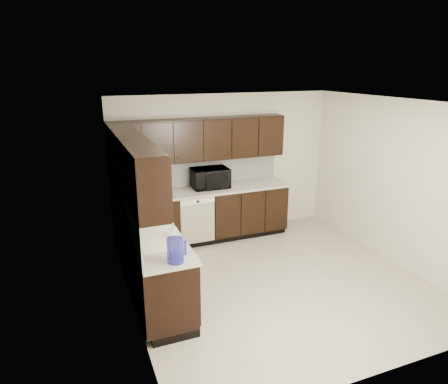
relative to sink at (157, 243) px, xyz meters
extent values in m
plane|color=#AEA590|center=(1.68, 0.01, -0.88)|extent=(4.00, 4.00, 0.00)
plane|color=white|center=(1.68, 0.01, 1.62)|extent=(4.00, 4.00, 0.00)
cube|color=beige|center=(1.68, 2.01, 0.37)|extent=(4.00, 0.02, 2.50)
cube|color=beige|center=(-0.32, 0.01, 0.37)|extent=(0.02, 4.00, 2.50)
cube|color=beige|center=(3.68, 0.01, 0.37)|extent=(0.02, 4.00, 2.50)
cube|color=beige|center=(1.68, -1.99, 0.37)|extent=(4.00, 0.02, 2.50)
cube|color=black|center=(1.18, 1.71, -0.43)|extent=(3.00, 0.60, 0.90)
cube|color=black|center=(-0.02, 0.31, -0.43)|extent=(0.60, 2.20, 0.90)
cube|color=black|center=(1.18, 1.74, -0.83)|extent=(3.00, 0.54, 0.10)
cube|color=black|center=(0.01, 0.31, -0.83)|extent=(0.54, 2.20, 0.10)
cube|color=#B4AB9D|center=(1.18, 1.71, 0.04)|extent=(3.03, 0.63, 0.04)
cube|color=#B4AB9D|center=(-0.02, 0.31, 0.04)|extent=(0.63, 2.23, 0.04)
cube|color=white|center=(1.18, 2.00, 0.30)|extent=(3.00, 0.02, 0.48)
cube|color=white|center=(-0.31, 0.61, 0.30)|extent=(0.02, 2.80, 0.48)
cube|color=black|center=(1.18, 1.85, 0.89)|extent=(3.00, 0.33, 0.70)
cube|color=black|center=(-0.15, 0.45, 0.89)|extent=(0.33, 2.47, 0.70)
cube|color=#FBEFCD|center=(0.98, 1.42, -0.38)|extent=(0.58, 0.02, 0.78)
cube|color=#FBEFCD|center=(0.98, 1.42, -0.04)|extent=(0.58, 0.03, 0.08)
cylinder|color=black|center=(0.98, 1.40, -0.04)|extent=(0.04, 0.02, 0.04)
cube|color=#FBEFCD|center=(0.00, 0.01, 0.06)|extent=(0.54, 0.82, 0.03)
cube|color=#FBEFCD|center=(0.00, -0.19, -0.02)|extent=(0.42, 0.34, 0.16)
cube|color=#FBEFCD|center=(0.00, 0.21, -0.02)|extent=(0.42, 0.34, 0.16)
cylinder|color=silver|center=(-0.22, 0.01, 0.19)|extent=(0.03, 0.03, 0.26)
cylinder|color=silver|center=(-0.17, 0.01, 0.31)|extent=(0.14, 0.02, 0.02)
cylinder|color=#B2B2B7|center=(0.00, -0.19, 0.01)|extent=(0.20, 0.20, 0.10)
imported|color=black|center=(1.32, 1.75, 0.23)|extent=(0.62, 0.43, 0.34)
imported|color=gray|center=(0.19, -0.10, 0.16)|extent=(0.11, 0.11, 0.20)
imported|color=gray|center=(-0.20, 0.62, 0.18)|extent=(0.11, 0.11, 0.25)
cube|color=#B5B5B7|center=(-0.07, 1.74, 0.16)|extent=(0.32, 0.25, 0.20)
cube|color=white|center=(-0.03, 0.80, 0.16)|extent=(0.63, 0.56, 0.20)
cylinder|color=navy|center=(0.05, -0.69, 0.19)|extent=(0.23, 0.23, 0.27)
cylinder|color=#0B747F|center=(0.15, 1.16, 0.16)|extent=(0.10, 0.10, 0.21)
cylinder|color=white|center=(0.15, 1.36, 0.21)|extent=(0.16, 0.16, 0.29)
camera|label=1|loc=(-0.88, -4.44, 2.05)|focal=32.00mm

